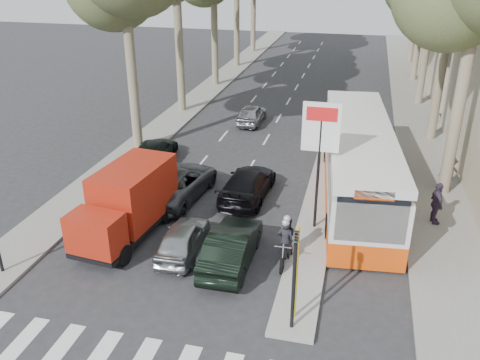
% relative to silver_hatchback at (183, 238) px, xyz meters
% --- Properties ---
extents(ground, '(120.00, 120.00, 0.00)m').
position_rel_silver_hatchback_xyz_m(ground, '(1.58, -1.96, -0.64)').
color(ground, '#28282B').
rests_on(ground, ground).
extents(sidewalk_right, '(3.20, 70.00, 0.12)m').
position_rel_silver_hatchback_xyz_m(sidewalk_right, '(10.18, 23.04, -0.58)').
color(sidewalk_right, gray).
rests_on(sidewalk_right, ground).
extents(median_left, '(2.40, 64.00, 0.12)m').
position_rel_silver_hatchback_xyz_m(median_left, '(-6.42, 26.04, -0.58)').
color(median_left, gray).
rests_on(median_left, ground).
extents(traffic_island, '(1.50, 26.00, 0.16)m').
position_rel_silver_hatchback_xyz_m(traffic_island, '(4.83, 9.04, -0.56)').
color(traffic_island, gray).
rests_on(traffic_island, ground).
extents(billboard, '(1.50, 12.10, 5.60)m').
position_rel_silver_hatchback_xyz_m(billboard, '(4.83, 3.04, 3.07)').
color(billboard, yellow).
rests_on(billboard, ground).
extents(traffic_light_island, '(0.16, 0.41, 3.60)m').
position_rel_silver_hatchback_xyz_m(traffic_light_island, '(4.83, -3.46, 1.85)').
color(traffic_light_island, black).
rests_on(traffic_light_island, ground).
extents(silver_hatchback, '(1.67, 3.80, 1.27)m').
position_rel_silver_hatchback_xyz_m(silver_hatchback, '(0.00, 0.00, 0.00)').
color(silver_hatchback, '#9EA1A6').
rests_on(silver_hatchback, ground).
extents(dark_hatchback, '(1.60, 4.48, 1.47)m').
position_rel_silver_hatchback_xyz_m(dark_hatchback, '(2.04, -0.25, 0.10)').
color(dark_hatchback, black).
rests_on(dark_hatchback, ground).
extents(queue_car_a, '(3.03, 5.62, 1.50)m').
position_rel_silver_hatchback_xyz_m(queue_car_a, '(-1.92, 4.60, 0.11)').
color(queue_car_a, '#44464A').
rests_on(queue_car_a, ground).
extents(queue_car_b, '(2.17, 4.96, 1.42)m').
position_rel_silver_hatchback_xyz_m(queue_car_b, '(1.36, 5.33, 0.07)').
color(queue_car_b, black).
rests_on(queue_car_b, ground).
extents(queue_car_c, '(1.57, 3.84, 1.30)m').
position_rel_silver_hatchback_xyz_m(queue_car_c, '(-0.95, 16.49, 0.02)').
color(queue_car_c, '#9A9CA1').
rests_on(queue_car_c, ground).
extents(queue_car_d, '(1.72, 4.03, 1.29)m').
position_rel_silver_hatchback_xyz_m(queue_car_d, '(3.38, 17.08, 0.01)').
color(queue_car_d, '#45474C').
rests_on(queue_car_d, ground).
extents(queue_car_e, '(2.22, 4.61, 1.29)m').
position_rel_silver_hatchback_xyz_m(queue_car_e, '(-4.72, 8.45, 0.01)').
color(queue_car_e, black).
rests_on(queue_car_e, ground).
extents(red_truck, '(2.62, 5.64, 2.91)m').
position_rel_silver_hatchback_xyz_m(red_truck, '(-2.60, 0.76, 0.90)').
color(red_truck, black).
rests_on(red_truck, ground).
extents(city_bus, '(4.15, 13.40, 3.47)m').
position_rel_silver_hatchback_xyz_m(city_bus, '(6.38, 6.83, 1.19)').
color(city_bus, '#DF470C').
rests_on(city_bus, ground).
extents(motorcycle, '(0.79, 2.17, 1.85)m').
position_rel_silver_hatchback_xyz_m(motorcycle, '(3.97, 0.54, 0.20)').
color(motorcycle, black).
rests_on(motorcycle, ground).
extents(pedestrian_near, '(0.79, 1.21, 1.89)m').
position_rel_silver_hatchback_xyz_m(pedestrian_near, '(9.82, 4.64, 0.43)').
color(pedestrian_near, '#3D2E46').
rests_on(pedestrian_near, sidewalk_right).
extents(pedestrian_far, '(1.05, 0.50, 1.60)m').
position_rel_silver_hatchback_xyz_m(pedestrian_far, '(10.85, 8.65, 0.28)').
color(pedestrian_far, brown).
rests_on(pedestrian_far, sidewalk_right).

